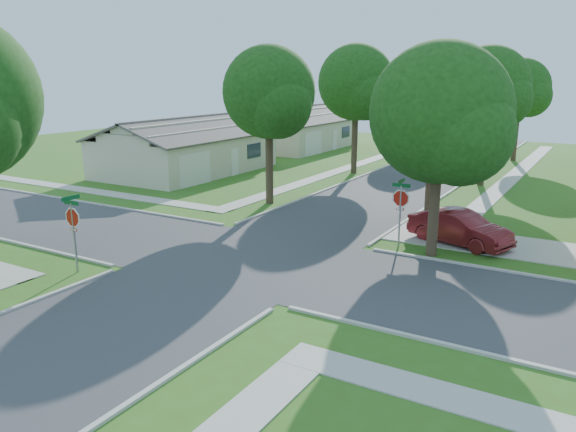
{
  "coord_description": "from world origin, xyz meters",
  "views": [
    {
      "loc": [
        12.46,
        -18.04,
        7.32
      ],
      "look_at": [
        0.99,
        1.45,
        1.6
      ],
      "focal_mm": 35.0,
      "sensor_mm": 36.0,
      "label": 1
    }
  ],
  "objects_px": {
    "tree_w_near": "(270,97)",
    "tree_e_mid": "(489,91)",
    "tree_w_far": "(413,94)",
    "stop_sign_sw": "(73,221)",
    "tree_ne_corner": "(441,120)",
    "house_nw_near": "(187,152)",
    "car_driveway": "(460,228)",
    "stop_sign_ne": "(401,201)",
    "tree_e_far": "(520,91)",
    "tree_e_near": "(436,111)",
    "tree_w_mid": "(357,86)",
    "car_curb_west": "(456,136)",
    "house_nw_far": "(296,133)",
    "car_curb_east": "(452,160)"
  },
  "relations": [
    {
      "from": "tree_w_near",
      "to": "tree_w_mid",
      "type": "height_order",
      "value": "tree_w_mid"
    },
    {
      "from": "stop_sign_ne",
      "to": "tree_w_far",
      "type": "distance_m",
      "value": 30.96
    },
    {
      "from": "tree_w_near",
      "to": "tree_ne_corner",
      "type": "height_order",
      "value": "tree_w_near"
    },
    {
      "from": "tree_ne_corner",
      "to": "house_nw_far",
      "type": "relative_size",
      "value": 0.64
    },
    {
      "from": "house_nw_near",
      "to": "car_driveway",
      "type": "relative_size",
      "value": 2.97
    },
    {
      "from": "tree_e_mid",
      "to": "car_driveway",
      "type": "xyz_separation_m",
      "value": [
        2.14,
        -14.68,
        -5.5
      ]
    },
    {
      "from": "tree_e_mid",
      "to": "tree_e_far",
      "type": "xyz_separation_m",
      "value": [
        -0.0,
        13.0,
        -0.27
      ]
    },
    {
      "from": "tree_w_far",
      "to": "tree_ne_corner",
      "type": "bearing_deg",
      "value": -69.72
    },
    {
      "from": "tree_e_mid",
      "to": "car_driveway",
      "type": "relative_size",
      "value": 2.01
    },
    {
      "from": "house_nw_near",
      "to": "car_curb_east",
      "type": "height_order",
      "value": "house_nw_near"
    },
    {
      "from": "tree_w_mid",
      "to": "tree_ne_corner",
      "type": "distance_m",
      "value": 20.1
    },
    {
      "from": "car_curb_east",
      "to": "tree_w_near",
      "type": "bearing_deg",
      "value": -102.55
    },
    {
      "from": "stop_sign_sw",
      "to": "tree_e_mid",
      "type": "xyz_separation_m",
      "value": [
        9.46,
        25.71,
        4.22
      ]
    },
    {
      "from": "tree_e_mid",
      "to": "tree_w_near",
      "type": "height_order",
      "value": "tree_e_mid"
    },
    {
      "from": "house_nw_near",
      "to": "car_curb_west",
      "type": "bearing_deg",
      "value": 67.1
    },
    {
      "from": "stop_sign_sw",
      "to": "tree_ne_corner",
      "type": "height_order",
      "value": "tree_ne_corner"
    },
    {
      "from": "tree_w_far",
      "to": "car_curb_west",
      "type": "bearing_deg",
      "value": 82.67
    },
    {
      "from": "tree_w_near",
      "to": "car_driveway",
      "type": "distance_m",
      "value": 13.01
    },
    {
      "from": "car_curb_east",
      "to": "tree_w_mid",
      "type": "bearing_deg",
      "value": -129.76
    },
    {
      "from": "stop_sign_sw",
      "to": "stop_sign_ne",
      "type": "height_order",
      "value": "same"
    },
    {
      "from": "tree_w_far",
      "to": "house_nw_far",
      "type": "height_order",
      "value": "tree_w_far"
    },
    {
      "from": "tree_w_mid",
      "to": "house_nw_near",
      "type": "distance_m",
      "value": 13.77
    },
    {
      "from": "stop_sign_ne",
      "to": "tree_e_far",
      "type": "bearing_deg",
      "value": 89.9
    },
    {
      "from": "car_driveway",
      "to": "car_curb_west",
      "type": "distance_m",
      "value": 40.24
    },
    {
      "from": "tree_w_mid",
      "to": "tree_ne_corner",
      "type": "xyz_separation_m",
      "value": [
        11.0,
        -16.8,
        -0.9
      ]
    },
    {
      "from": "tree_e_mid",
      "to": "tree_w_mid",
      "type": "xyz_separation_m",
      "value": [
        -9.4,
        0.0,
        0.24
      ]
    },
    {
      "from": "tree_w_far",
      "to": "house_nw_near",
      "type": "xyz_separation_m",
      "value": [
        -11.34,
        -19.01,
        -3.99
      ]
    },
    {
      "from": "tree_w_near",
      "to": "tree_w_far",
      "type": "relative_size",
      "value": 1.12
    },
    {
      "from": "tree_w_near",
      "to": "tree_w_far",
      "type": "distance_m",
      "value": 25.01
    },
    {
      "from": "stop_sign_ne",
      "to": "house_nw_far",
      "type": "distance_m",
      "value": 34.26
    },
    {
      "from": "tree_e_mid",
      "to": "car_curb_east",
      "type": "distance_m",
      "value": 8.75
    },
    {
      "from": "tree_w_mid",
      "to": "car_curb_west",
      "type": "bearing_deg",
      "value": 86.61
    },
    {
      "from": "tree_w_near",
      "to": "tree_ne_corner",
      "type": "xyz_separation_m",
      "value": [
        11.0,
        -4.8,
        -0.52
      ]
    },
    {
      "from": "tree_e_near",
      "to": "house_nw_far",
      "type": "relative_size",
      "value": 0.61
    },
    {
      "from": "stop_sign_ne",
      "to": "house_nw_far",
      "type": "xyz_separation_m",
      "value": [
        -20.69,
        27.3,
        -0.51
      ]
    },
    {
      "from": "car_driveway",
      "to": "car_curb_east",
      "type": "distance_m",
      "value": 21.21
    },
    {
      "from": "tree_e_mid",
      "to": "car_driveway",
      "type": "distance_m",
      "value": 15.82
    },
    {
      "from": "tree_e_near",
      "to": "tree_w_mid",
      "type": "xyz_separation_m",
      "value": [
        -9.39,
        12.0,
        0.85
      ]
    },
    {
      "from": "tree_w_near",
      "to": "car_curb_east",
      "type": "bearing_deg",
      "value": 71.78
    },
    {
      "from": "tree_e_far",
      "to": "stop_sign_sw",
      "type": "bearing_deg",
      "value": -103.73
    },
    {
      "from": "tree_w_far",
      "to": "house_nw_far",
      "type": "bearing_deg",
      "value": -169.95
    },
    {
      "from": "stop_sign_sw",
      "to": "house_nw_near",
      "type": "xyz_separation_m",
      "value": [
        -11.29,
        19.7,
        -0.51
      ]
    },
    {
      "from": "tree_e_far",
      "to": "tree_w_far",
      "type": "height_order",
      "value": "tree_e_far"
    },
    {
      "from": "car_curb_west",
      "to": "tree_w_mid",
      "type": "bearing_deg",
      "value": 84.59
    },
    {
      "from": "tree_e_mid",
      "to": "tree_ne_corner",
      "type": "distance_m",
      "value": 16.89
    },
    {
      "from": "tree_e_mid",
      "to": "tree_w_mid",
      "type": "height_order",
      "value": "tree_w_mid"
    },
    {
      "from": "tree_w_near",
      "to": "tree_e_mid",
      "type": "bearing_deg",
      "value": 51.92
    },
    {
      "from": "stop_sign_ne",
      "to": "tree_w_mid",
      "type": "distance_m",
      "value": 19.31
    },
    {
      "from": "tree_w_near",
      "to": "car_curb_west",
      "type": "bearing_deg",
      "value": 87.72
    },
    {
      "from": "house_nw_far",
      "to": "car_driveway",
      "type": "xyz_separation_m",
      "value": [
        22.89,
        -25.67,
        -0.76
      ]
    }
  ]
}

